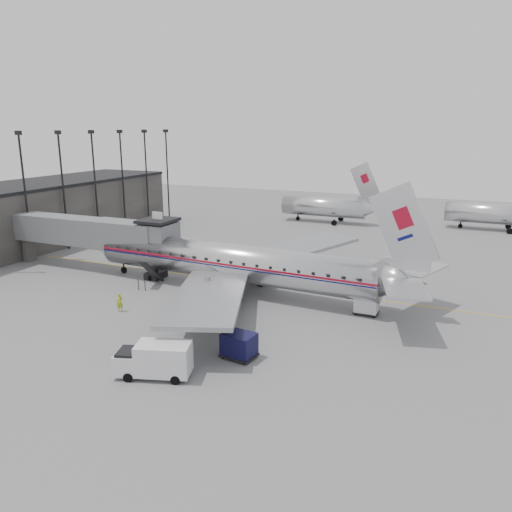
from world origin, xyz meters
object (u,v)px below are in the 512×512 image
Objects in this scene: service_van at (154,359)px; ramp_worker at (120,302)px; baggage_cart_navy at (239,345)px; airliner at (238,263)px; baggage_cart_white at (367,305)px.

ramp_worker is (-9.60, 8.63, -0.38)m from service_van.
service_van is 2.08× the size of baggage_cart_navy.
airliner is 14.60× the size of baggage_cart_navy.
ramp_worker is at bearing 170.50° from baggage_cart_navy.
airliner is at bearing 176.10° from baggage_cart_white.
baggage_cart_navy is 13.61m from baggage_cart_white.
service_van is at bearing -56.52° from ramp_worker.
service_van is 12.92m from ramp_worker.
airliner is 22.28× the size of ramp_worker.
airliner reaches higher than baggage_cart_navy.
airliner is 17.84m from service_van.
service_van is (2.48, -17.59, -1.71)m from airliner.
ramp_worker is (-19.86, -8.00, -0.02)m from baggage_cart_white.
service_van is 3.17× the size of ramp_worker.
baggage_cart_navy is at bearing 32.61° from service_van.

